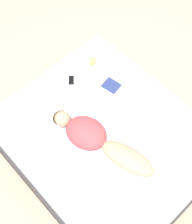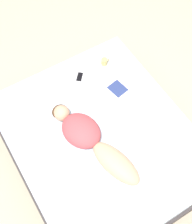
{
  "view_description": "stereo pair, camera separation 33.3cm",
  "coord_description": "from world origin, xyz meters",
  "px_view_note": "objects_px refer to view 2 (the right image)",
  "views": [
    {
      "loc": [
        -1.05,
        -0.98,
        3.52
      ],
      "look_at": [
        0.08,
        0.23,
        0.63
      ],
      "focal_mm": 50.0,
      "sensor_mm": 36.0,
      "label": 1
    },
    {
      "loc": [
        -0.78,
        -1.18,
        3.52
      ],
      "look_at": [
        0.08,
        0.23,
        0.63
      ],
      "focal_mm": 50.0,
      "sensor_mm": 36.0,
      "label": 2
    }
  ],
  "objects_px": {
    "person": "(90,139)",
    "open_magazine": "(110,95)",
    "cell_phone": "(80,77)",
    "coffee_mug": "(104,62)"
  },
  "relations": [
    {
      "from": "coffee_mug",
      "to": "cell_phone",
      "type": "distance_m",
      "value": 0.35
    },
    {
      "from": "open_magazine",
      "to": "cell_phone",
      "type": "distance_m",
      "value": 0.42
    },
    {
      "from": "person",
      "to": "cell_phone",
      "type": "relative_size",
      "value": 7.41
    },
    {
      "from": "person",
      "to": "open_magazine",
      "type": "bearing_deg",
      "value": 25.13
    },
    {
      "from": "coffee_mug",
      "to": "person",
      "type": "bearing_deg",
      "value": -129.91
    },
    {
      "from": "open_magazine",
      "to": "coffee_mug",
      "type": "height_order",
      "value": "coffee_mug"
    },
    {
      "from": "person",
      "to": "open_magazine",
      "type": "xyz_separation_m",
      "value": [
        0.49,
        0.39,
        -0.09
      ]
    },
    {
      "from": "person",
      "to": "coffee_mug",
      "type": "bearing_deg",
      "value": 36.26
    },
    {
      "from": "person",
      "to": "coffee_mug",
      "type": "relative_size",
      "value": 11.48
    },
    {
      "from": "open_magazine",
      "to": "cell_phone",
      "type": "relative_size",
      "value": 3.39
    }
  ]
}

